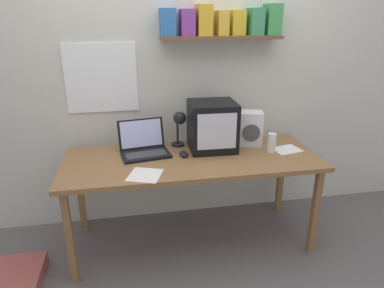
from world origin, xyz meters
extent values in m
plane|color=#645C5D|center=(0.00, 0.00, 0.00)|extent=(12.00, 12.00, 0.00)
cube|color=beige|center=(0.00, 0.47, 1.30)|extent=(5.60, 0.06, 2.60)
cube|color=white|center=(-0.61, 0.43, 1.22)|extent=(0.53, 0.01, 0.52)
cube|color=brown|center=(0.29, 0.35, 1.51)|extent=(0.91, 0.18, 0.02)
cube|color=#2D66AC|center=(-0.11, 0.37, 1.62)|extent=(0.11, 0.13, 0.19)
cube|color=#7A398E|center=(0.03, 0.37, 1.62)|extent=(0.10, 0.14, 0.19)
cube|color=gold|center=(0.16, 0.37, 1.63)|extent=(0.10, 0.15, 0.22)
cube|color=gold|center=(0.29, 0.37, 1.61)|extent=(0.08, 0.14, 0.18)
cube|color=gold|center=(0.42, 0.38, 1.62)|extent=(0.10, 0.11, 0.18)
cube|color=#3C895B|center=(0.55, 0.36, 1.62)|extent=(0.10, 0.15, 0.19)
cube|color=#3F964D|center=(0.69, 0.37, 1.64)|extent=(0.11, 0.14, 0.22)
cube|color=olive|center=(0.00, 0.00, 0.70)|extent=(1.82, 0.71, 0.03)
cube|color=olive|center=(-0.85, -0.29, 0.34)|extent=(0.04, 0.05, 0.68)
cube|color=olive|center=(0.85, -0.29, 0.34)|extent=(0.04, 0.05, 0.68)
cube|color=olive|center=(-0.85, 0.29, 0.34)|extent=(0.04, 0.05, 0.68)
cube|color=olive|center=(0.85, 0.29, 0.34)|extent=(0.04, 0.05, 0.68)
cube|color=black|center=(0.18, 0.14, 0.89)|extent=(0.35, 0.32, 0.36)
cube|color=silver|center=(0.17, -0.02, 0.90)|extent=(0.28, 0.02, 0.26)
cube|color=black|center=(-0.33, 0.09, 0.72)|extent=(0.37, 0.27, 0.02)
cube|color=#38383A|center=(-0.32, 0.07, 0.73)|extent=(0.30, 0.17, 0.00)
cube|color=black|center=(-0.35, 0.22, 0.84)|extent=(0.35, 0.11, 0.22)
cube|color=silver|center=(-0.35, 0.22, 0.84)|extent=(0.31, 0.10, 0.20)
cylinder|color=black|center=(-0.07, 0.25, 0.72)|extent=(0.10, 0.10, 0.01)
cylinder|color=black|center=(-0.07, 0.25, 0.84)|extent=(0.02, 0.02, 0.22)
sphere|color=black|center=(-0.06, 0.19, 0.95)|extent=(0.10, 0.10, 0.10)
cylinder|color=white|center=(0.60, -0.01, 0.79)|extent=(0.06, 0.06, 0.14)
cylinder|color=#4CC656|center=(0.60, -0.01, 0.77)|extent=(0.05, 0.05, 0.10)
cube|color=white|center=(0.49, 0.17, 0.85)|extent=(0.20, 0.17, 0.27)
cylinder|color=#4C4C51|center=(0.47, 0.10, 0.83)|extent=(0.13, 0.04, 0.13)
ellipsoid|color=black|center=(-0.06, 0.03, 0.73)|extent=(0.07, 0.11, 0.03)
cube|color=white|center=(-0.35, -0.24, 0.72)|extent=(0.26, 0.26, 0.00)
cube|color=white|center=(0.73, 0.01, 0.72)|extent=(0.23, 0.20, 0.00)
cube|color=#A14D49|center=(-1.26, -0.27, 0.05)|extent=(0.40, 0.40, 0.10)
camera|label=1|loc=(-0.41, -2.23, 1.68)|focal=32.00mm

